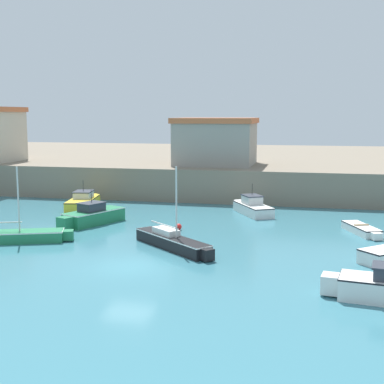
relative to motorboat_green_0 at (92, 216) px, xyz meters
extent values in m
plane|color=teal|center=(6.10, -9.69, -0.61)|extent=(200.00, 200.00, 0.00)
cube|color=gray|center=(6.10, 30.33, 0.86)|extent=(120.00, 40.00, 2.94)
cube|color=#237A4C|center=(0.08, 0.17, -0.13)|extent=(3.42, 4.87, 0.97)
cube|color=#237A4C|center=(-1.02, -2.27, -0.13)|extent=(1.17, 1.08, 0.82)
cube|color=white|center=(0.08, 0.17, 0.32)|extent=(3.46, 4.92, 0.07)
cube|color=#333842|center=(-0.02, -0.04, 0.62)|extent=(1.82, 1.98, 0.53)
cube|color=#2D333D|center=(-0.02, -0.04, 0.92)|extent=(1.95, 2.14, 0.08)
cylinder|color=black|center=(-0.02, -0.04, 1.41)|extent=(0.04, 0.04, 0.90)
cube|color=black|center=(7.34, -5.56, -0.24)|extent=(5.47, 4.99, 0.73)
cube|color=black|center=(9.89, -7.80, -0.24)|extent=(0.78, 0.79, 0.62)
cube|color=white|center=(7.34, -5.56, 0.08)|extent=(5.52, 5.04, 0.07)
cylinder|color=silver|center=(7.69, -5.87, 2.19)|extent=(0.10, 0.10, 4.13)
cylinder|color=silver|center=(6.74, -5.04, 0.67)|extent=(2.18, 1.93, 0.08)
cube|color=silver|center=(6.86, -5.14, 0.30)|extent=(1.93, 1.83, 0.36)
cube|color=white|center=(18.49, 1.11, -0.35)|extent=(2.39, 3.78, 0.52)
cube|color=white|center=(19.24, -0.81, -0.35)|extent=(0.78, 0.71, 0.44)
cube|color=black|center=(18.49, 1.11, -0.13)|extent=(2.41, 3.82, 0.07)
cube|color=#997F5B|center=(18.49, 1.11, -0.05)|extent=(0.98, 0.54, 0.08)
cube|color=white|center=(10.79, 6.30, -0.21)|extent=(3.61, 4.69, 0.79)
cube|color=white|center=(9.51, 8.57, -0.21)|extent=(1.13, 1.07, 0.67)
cube|color=black|center=(10.79, 6.30, 0.14)|extent=(3.64, 4.74, 0.07)
cube|color=silver|center=(10.68, 6.49, 0.49)|extent=(1.82, 1.96, 0.61)
cube|color=#2D333D|center=(10.68, 6.49, 0.84)|extent=(1.96, 2.12, 0.08)
cylinder|color=black|center=(10.68, 6.49, 1.33)|extent=(0.04, 0.04, 0.90)
cube|color=white|center=(16.11, -11.83, -0.13)|extent=(0.89, 1.04, 0.82)
cube|color=yellow|center=(-3.28, 5.76, -0.18)|extent=(2.65, 5.21, 0.86)
cube|color=yellow|center=(-3.78, 8.61, -0.18)|extent=(1.13, 0.98, 0.73)
cube|color=black|center=(-3.28, 5.76, 0.21)|extent=(2.68, 5.26, 0.07)
cube|color=silver|center=(-3.33, 6.01, 0.50)|extent=(1.64, 1.95, 0.51)
cube|color=#2D333D|center=(-3.33, 6.01, 0.79)|extent=(1.76, 2.11, 0.08)
cylinder|color=black|center=(-3.33, 6.01, 1.28)|extent=(0.04, 0.04, 0.90)
cube|color=#237A4C|center=(-2.60, -6.19, -0.26)|extent=(6.18, 3.45, 0.69)
cube|color=#237A4C|center=(0.54, -5.02, -0.26)|extent=(0.87, 0.95, 0.59)
cube|color=white|center=(-2.60, -6.19, 0.04)|extent=(6.24, 3.49, 0.07)
cylinder|color=silver|center=(-2.17, -6.03, 2.06)|extent=(0.10, 0.10, 3.96)
sphere|color=red|center=(6.48, -0.58, -0.39)|extent=(0.44, 0.44, 0.44)
cube|color=gray|center=(6.10, 15.91, 4.33)|extent=(7.23, 6.69, 3.98)
cube|color=#C1663D|center=(6.10, 15.91, 6.57)|extent=(7.59, 7.02, 0.50)
camera|label=1|loc=(15.10, -34.96, 7.16)|focal=50.00mm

